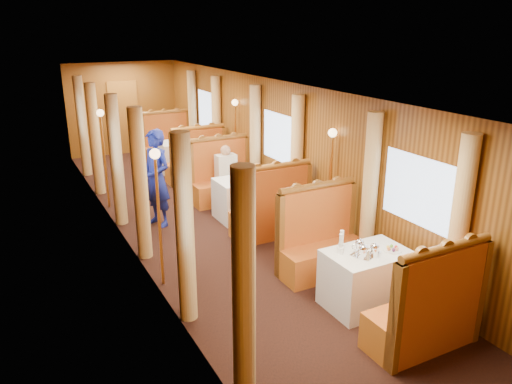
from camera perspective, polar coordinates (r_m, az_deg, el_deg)
floor at (r=9.16m, az=-5.50°, el=-3.65°), size 3.00×12.00×0.01m
ceiling at (r=8.54m, az=-6.02°, el=12.07°), size 3.00×12.00×0.01m
wall_far at (r=14.40m, az=-14.92°, el=9.21°), size 3.00×0.01×2.50m
wall_left at (r=8.35m, az=-15.33°, el=2.59°), size 0.01×12.00×2.50m
wall_right at (r=9.41m, az=2.77°, el=5.02°), size 0.01×12.00×2.50m
doorway_far at (r=14.41m, az=-14.81°, el=8.21°), size 0.80×0.04×2.00m
table_near at (r=6.62m, az=12.50°, el=-9.65°), size 1.05×0.72×0.75m
banquette_near_fwd at (r=5.98m, az=18.88°, el=-13.07°), size 1.30×0.55×1.34m
banquette_near_aft at (r=7.31m, az=7.45°, el=-6.09°), size 1.30×0.55×1.34m
table_mid at (r=9.32m, az=-1.30°, el=-0.72°), size 1.05×0.72×0.75m
banquette_mid_fwd at (r=8.46m, az=1.76°, el=-2.43°), size 1.30×0.55×1.34m
banquette_mid_aft at (r=10.17m, az=-3.85°, el=1.23°), size 1.30×0.55×1.34m
table_far at (r=12.42m, az=-8.53°, el=4.05°), size 1.05×0.72×0.75m
banquette_far_fwd at (r=11.48m, az=-6.84°, el=3.17°), size 1.30×0.55×1.34m
banquette_far_aft at (r=13.34m, az=-10.00°, el=5.21°), size 1.30×0.55×1.34m
tea_tray at (r=6.38m, az=12.38°, el=-6.93°), size 0.41×0.37×0.01m
teapot_left at (r=6.24m, az=12.09°, el=-6.88°), size 0.19×0.15×0.14m
teapot_right at (r=6.32m, az=13.33°, el=-6.66°), size 0.20×0.16×0.14m
teapot_back at (r=6.38m, az=11.71°, el=-6.25°), size 0.21×0.19×0.14m
fruit_plate at (r=6.56m, az=15.32°, el=-6.33°), size 0.23×0.23×0.05m
cup_inboard at (r=6.30m, az=9.67°, el=-6.10°), size 0.08×0.08×0.26m
cup_outboard at (r=6.41m, az=9.74°, el=-5.66°), size 0.08×0.08×0.26m
rose_vase_mid at (r=9.16m, az=-1.32°, el=2.58°), size 0.06×0.06×0.36m
rose_vase_far at (r=12.27m, az=-8.74°, el=6.52°), size 0.06×0.06×0.36m
window_left_near at (r=5.10m, az=-6.40°, el=-4.77°), size 0.01×1.20×0.90m
curtain_left_near_a at (r=4.62m, az=-1.41°, el=-11.12°), size 0.22×0.22×2.35m
curtain_left_near_b at (r=5.91m, az=-8.15°, el=-4.34°), size 0.22×0.22×2.35m
window_right_near at (r=6.68m, az=18.00°, el=0.15°), size 0.01×1.20×0.90m
curtain_right_near_a at (r=6.22m, az=22.12°, el=-4.43°), size 0.22×0.22×2.35m
curtain_right_near_b at (r=7.23m, az=12.86°, el=-0.29°), size 0.22×0.22×2.35m
window_left_mid at (r=8.30m, az=-15.34°, el=3.93°), size 0.01×1.20×0.90m
curtain_left_mid_a at (r=7.66m, az=-13.09°, el=0.77°), size 0.22×0.22×2.35m
curtain_left_mid_b at (r=9.13m, az=-15.66°, el=3.43°), size 0.22×0.22×2.35m
window_right_mid at (r=9.36m, az=2.71°, el=6.20°), size 0.01×1.20×0.90m
curtain_right_mid_a at (r=8.72m, az=4.67°, el=3.38°), size 0.22×0.22×2.35m
curtain_right_mid_b at (r=10.03m, az=-0.09°, el=5.47°), size 0.22×0.22×2.35m
window_left_far at (r=11.67m, az=-19.26°, el=7.69°), size 0.01×1.20×0.90m
curtain_left_far_a at (r=10.99m, az=-17.91°, el=5.73°), size 0.22×0.22×2.35m
curtain_left_far_b at (r=12.50m, az=-19.23°, el=7.08°), size 0.22×0.22×2.35m
window_right_far at (r=12.45m, az=-5.54°, el=9.27°), size 0.01×1.20×0.90m
curtain_right_far_a at (r=11.75m, az=-4.51°, el=7.37°), size 0.22×0.22×2.35m
curtain_right_far_b at (r=13.17m, az=-7.23°, el=8.51°), size 0.22×0.22×2.35m
sconce_left_fore at (r=6.70m, az=-11.21°, el=0.20°), size 0.14×0.14×1.95m
sconce_right_fore at (r=7.91m, az=8.57°, el=3.19°), size 0.14×0.14×1.95m
sconce_left_aft at (r=10.00m, az=-17.11°, el=5.83°), size 0.14×0.14×1.95m
sconce_right_aft at (r=10.85m, az=-2.39°, el=7.59°), size 0.14×0.14×1.95m
steward at (r=8.98m, az=-11.30°, el=1.54°), size 0.63×0.75×1.75m
passenger at (r=9.89m, az=-3.38°, el=2.66°), size 0.40×0.44×0.76m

